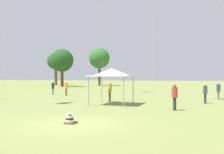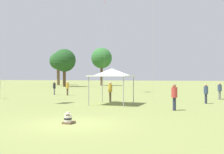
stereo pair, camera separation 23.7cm
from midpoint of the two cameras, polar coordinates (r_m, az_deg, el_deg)
ground_plane at (r=12.55m, az=-8.18°, el=-10.10°), size 300.00×300.00×0.00m
seated_toddler at (r=12.61m, az=-8.99°, el=-9.06°), size 0.49×0.59×0.56m
person_standing_0 at (r=27.75m, az=22.61°, el=-2.54°), size 0.51×0.51×1.65m
person_standing_1 at (r=31.72m, az=-9.47°, el=-2.19°), size 0.52×0.52×1.67m
person_standing_2 at (r=32.80m, az=-12.25°, el=-2.14°), size 0.41×0.41×1.64m
person_standing_3 at (r=23.27m, az=-0.11°, el=-2.81°), size 0.50×0.50×1.78m
person_standing_6 at (r=17.71m, az=13.79°, el=-3.78°), size 0.53×0.53×1.75m
person_standing_7 at (r=23.06m, az=20.04°, el=-3.07°), size 0.48×0.48×1.63m
canopy_tent at (r=20.94m, az=0.32°, el=0.94°), size 3.37×3.37×2.88m
distant_tree_0 at (r=67.23m, az=-2.18°, el=4.09°), size 5.30×5.30×9.71m
distant_tree_1 at (r=72.69m, az=-11.52°, el=3.36°), size 4.74×4.74×8.95m
distant_tree_2 at (r=60.54m, az=-10.23°, el=3.54°), size 5.20×5.20×8.60m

